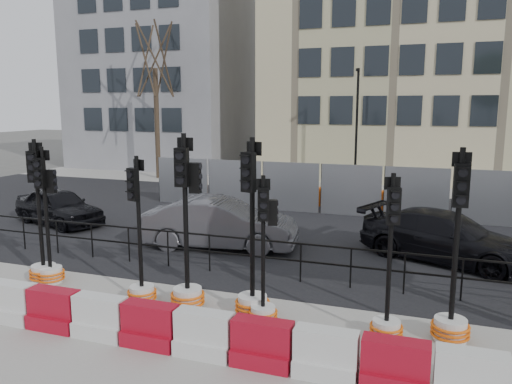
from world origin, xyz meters
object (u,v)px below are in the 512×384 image
at_px(traffic_signal_d, 187,269).
at_px(traffic_signal_h, 452,303).
at_px(car_c, 446,237).
at_px(traffic_signal_a, 42,253).
at_px(car_a, 59,207).

distance_m(traffic_signal_d, traffic_signal_h, 5.19).
height_order(traffic_signal_h, car_c, traffic_signal_h).
xyz_separation_m(traffic_signal_h, car_c, (0.01, 5.03, -0.05)).
xyz_separation_m(traffic_signal_a, car_a, (-3.74, 4.94, -0.06)).
distance_m(traffic_signal_h, car_a, 13.91).
height_order(traffic_signal_a, car_c, traffic_signal_a).
height_order(traffic_signal_a, traffic_signal_h, traffic_signal_h).
bearing_deg(traffic_signal_a, car_c, 8.79).
bearing_deg(car_a, traffic_signal_d, -106.18).
bearing_deg(car_c, traffic_signal_d, 157.31).
height_order(traffic_signal_d, traffic_signal_h, traffic_signal_d).
xyz_separation_m(car_a, car_c, (13.00, 0.02, 0.03)).
bearing_deg(traffic_signal_d, car_c, 40.98).
xyz_separation_m(traffic_signal_d, traffic_signal_h, (5.18, 0.24, -0.15)).
bearing_deg(car_c, traffic_signal_h, -158.22).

